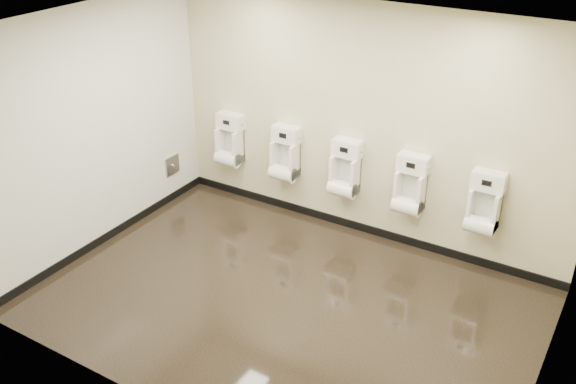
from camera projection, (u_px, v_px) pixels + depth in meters
name	position (u px, v px, depth m)	size (l,w,h in m)	color
ground	(285.00, 303.00, 6.68)	(5.00, 3.50, 0.00)	black
ceiling	(284.00, 34.00, 5.38)	(5.00, 3.50, 0.00)	white
back_wall	(364.00, 124.00, 7.36)	(5.00, 0.02, 2.80)	beige
front_wall	(160.00, 274.00, 4.70)	(5.00, 0.02, 2.80)	beige
left_wall	(94.00, 131.00, 7.18)	(0.02, 3.50, 2.80)	beige
right_wall	(564.00, 259.00, 4.88)	(0.02, 3.50, 2.80)	beige
tile_overlay_left	(94.00, 131.00, 7.18)	(0.01, 3.50, 2.80)	white
skirting_back	(357.00, 226.00, 7.97)	(5.00, 0.02, 0.10)	black
skirting_left	(110.00, 234.00, 7.80)	(0.02, 3.50, 0.10)	black
access_panel	(172.00, 165.00, 8.50)	(0.04, 0.25, 0.25)	#9E9EA3
urinal_0	(230.00, 143.00, 8.39)	(0.37, 0.27, 0.68)	silver
urinal_1	(285.00, 157.00, 8.00)	(0.37, 0.27, 0.68)	silver
urinal_2	(345.00, 172.00, 7.62)	(0.37, 0.27, 0.68)	silver
urinal_3	(410.00, 189.00, 7.24)	(0.37, 0.27, 0.68)	silver
urinal_4	(484.00, 207.00, 6.85)	(0.37, 0.27, 0.68)	silver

